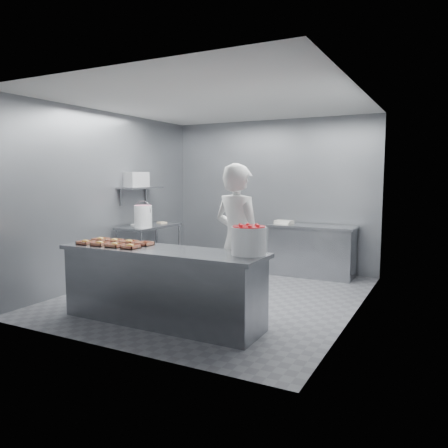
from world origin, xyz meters
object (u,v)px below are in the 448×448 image
(back_counter, at_px, (312,250))
(tray_0, at_px, (86,242))
(tray_3, at_px, (131,246))
(tray_4, at_px, (101,239))
(worker, at_px, (238,242))
(prep_table, at_px, (150,242))
(service_counter, at_px, (161,286))
(tray_6, at_px, (129,242))
(tray_1, at_px, (100,244))
(tray_5, at_px, (115,241))
(tray_7, at_px, (145,244))
(tray_2, at_px, (115,245))
(appliance, at_px, (136,180))
(glaze_bucket, at_px, (143,216))
(strawberry_tub, at_px, (249,239))

(back_counter, height_order, tray_0, tray_0)
(tray_3, bearing_deg, tray_4, 159.65)
(tray_3, bearing_deg, tray_0, 180.00)
(tray_4, bearing_deg, worker, 14.61)
(prep_table, bearing_deg, service_counter, -49.76)
(service_counter, height_order, tray_4, tray_4)
(worker, bearing_deg, tray_6, 35.39)
(tray_0, bearing_deg, tray_6, 29.09)
(tray_1, height_order, tray_3, same)
(tray_5, xyz_separation_m, tray_7, (0.48, 0.00, -0.00))
(tray_4, distance_m, tray_6, 0.48)
(tray_0, bearing_deg, tray_2, 0.00)
(service_counter, distance_m, back_counter, 3.37)
(tray_2, distance_m, worker, 1.50)
(service_counter, relative_size, worker, 1.36)
(tray_2, relative_size, appliance, 0.54)
(tray_3, relative_size, glaze_bucket, 0.42)
(tray_1, relative_size, tray_3, 1.00)
(tray_1, distance_m, tray_6, 0.36)
(back_counter, relative_size, tray_3, 8.01)
(service_counter, distance_m, tray_3, 0.60)
(tray_4, height_order, strawberry_tub, strawberry_tub)
(tray_2, relative_size, tray_6, 1.00)
(strawberry_tub, bearing_deg, tray_2, -170.73)
(prep_table, relative_size, tray_1, 6.40)
(back_counter, distance_m, tray_0, 3.94)
(tray_5, height_order, worker, worker)
(tray_0, bearing_deg, tray_1, 0.00)
(tray_2, height_order, tray_3, same)
(service_counter, xyz_separation_m, glaze_bucket, (-1.51, 1.61, 0.64))
(tray_2, distance_m, tray_6, 0.27)
(tray_2, distance_m, appliance, 2.45)
(service_counter, xyz_separation_m, tray_5, (-0.83, 0.13, 0.47))
(tray_0, bearing_deg, appliance, 111.00)
(tray_4, height_order, appliance, appliance)
(worker, bearing_deg, tray_1, 41.12)
(back_counter, xyz_separation_m, tray_2, (-1.49, -3.38, 0.47))
(worker, distance_m, appliance, 2.92)
(tray_4, bearing_deg, back_counter, 57.76)
(tray_4, height_order, tray_7, tray_4)
(tray_1, bearing_deg, tray_3, 0.00)
(back_counter, distance_m, tray_3, 3.64)
(tray_1, xyz_separation_m, tray_2, (0.24, 0.00, 0.00))
(tray_3, xyz_separation_m, worker, (1.07, 0.73, 0.03))
(tray_1, distance_m, tray_2, 0.24)
(strawberry_tub, height_order, appliance, appliance)
(tray_5, distance_m, appliance, 2.11)
(tray_1, relative_size, tray_6, 1.00)
(tray_1, bearing_deg, tray_6, 48.06)
(glaze_bucket, bearing_deg, tray_4, -73.20)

